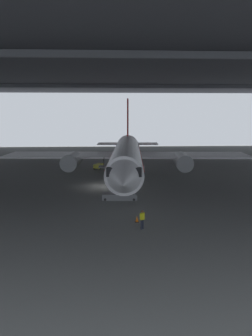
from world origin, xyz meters
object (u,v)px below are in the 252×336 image
at_px(airplane_main, 127,156).
at_px(traffic_cone_orange, 137,219).
at_px(boarding_stairs, 119,193).
at_px(crew_worker_by_stairs, 122,188).
at_px(baggage_tug, 99,166).
at_px(crew_worker_near_nose, 142,218).

distance_m(airplane_main, traffic_cone_orange, 19.66).
bearing_deg(boarding_stairs, crew_worker_by_stairs, 78.98).
relative_size(airplane_main, boarding_stairs, 8.29).
bearing_deg(boarding_stairs, traffic_cone_orange, -80.50).
bearing_deg(baggage_tug, crew_worker_by_stairs, -79.86).
xyz_separation_m(crew_worker_by_stairs, baggage_tug, (-3.44, 19.26, -0.36)).
height_order(crew_worker_near_nose, crew_worker_by_stairs, crew_worker_near_nose).
bearing_deg(airplane_main, traffic_cone_orange, -90.17).
height_order(boarding_stairs, traffic_cone_orange, boarding_stairs).
xyz_separation_m(crew_worker_near_nose, crew_worker_by_stairs, (-1.23, 12.52, -0.09)).
distance_m(airplane_main, crew_worker_near_nose, 21.48).
distance_m(boarding_stairs, crew_worker_by_stairs, 2.31).
height_order(boarding_stairs, baggage_tug, boarding_stairs).
distance_m(boarding_stairs, traffic_cone_orange, 8.44).
bearing_deg(crew_worker_by_stairs, traffic_cone_orange, -84.87).
relative_size(airplane_main, baggage_tug, 16.25).
distance_m(boarding_stairs, baggage_tug, 21.74).
bearing_deg(baggage_tug, traffic_cone_orange, -81.62).
bearing_deg(baggage_tug, boarding_stairs, -82.06).
bearing_deg(crew_worker_by_stairs, baggage_tug, 100.14).
distance_m(crew_worker_near_nose, crew_worker_by_stairs, 12.58).
relative_size(boarding_stairs, crew_worker_by_stairs, 3.11).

